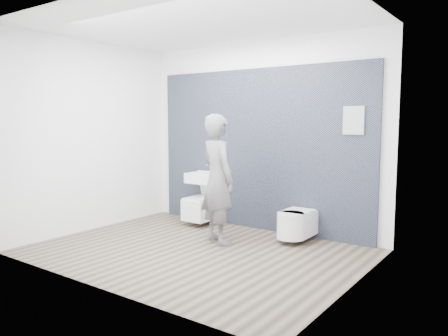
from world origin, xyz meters
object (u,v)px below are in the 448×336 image
Objects in this scene: toilet_rounded at (295,224)px; visitor at (218,179)px; washbasin at (205,178)px; toilet_square at (202,207)px.

visitor is (-0.83, -0.63, 0.61)m from toilet_rounded.
washbasin is at bearing 175.68° from toilet_rounded.
toilet_rounded is at bearing -119.05° from visitor.
toilet_rounded is at bearing -4.32° from washbasin.
washbasin reaches higher than toilet_rounded.
toilet_square is (0.00, -0.08, -0.46)m from washbasin.
washbasin is 1.72m from toilet_rounded.
toilet_rounded is at bearing -1.66° from toilet_square.
washbasin is 1.12m from visitor.
visitor is at bearing -142.63° from toilet_rounded.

